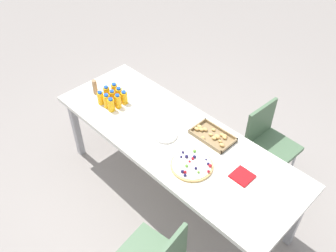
{
  "coord_description": "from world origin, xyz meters",
  "views": [
    {
      "loc": [
        1.51,
        -1.55,
        2.81
      ],
      "look_at": [
        -0.1,
        0.04,
        0.77
      ],
      "focal_mm": 38.35,
      "sensor_mm": 36.0,
      "label": 1
    }
  ],
  "objects_px": {
    "juice_bottle_7": "(119,94)",
    "napkin_stack": "(242,176)",
    "juice_bottle_4": "(113,97)",
    "juice_bottle_6": "(115,90)",
    "juice_bottle_2": "(111,105)",
    "plate_stack": "(166,135)",
    "fruit_pizza": "(192,165)",
    "juice_bottle_8": "(124,98)",
    "party_table": "(174,141)",
    "chair_far_right": "(268,140)",
    "juice_bottle_5": "(118,101)",
    "cardboard_tube": "(95,87)",
    "juice_bottle_3": "(107,94)",
    "juice_bottle_0": "(101,98)",
    "snack_tray": "(212,136)",
    "juice_bottle_1": "(107,101)"
  },
  "relations": [
    {
      "from": "cardboard_tube",
      "to": "juice_bottle_7",
      "type": "bearing_deg",
      "value": 22.73
    },
    {
      "from": "napkin_stack",
      "to": "juice_bottle_8",
      "type": "bearing_deg",
      "value": -177.37
    },
    {
      "from": "juice_bottle_7",
      "to": "napkin_stack",
      "type": "bearing_deg",
      "value": 2.62
    },
    {
      "from": "juice_bottle_1",
      "to": "juice_bottle_8",
      "type": "xyz_separation_m",
      "value": [
        0.07,
        0.15,
        -0.0
      ]
    },
    {
      "from": "juice_bottle_8",
      "to": "fruit_pizza",
      "type": "height_order",
      "value": "juice_bottle_8"
    },
    {
      "from": "juice_bottle_3",
      "to": "juice_bottle_7",
      "type": "height_order",
      "value": "juice_bottle_3"
    },
    {
      "from": "juice_bottle_6",
      "to": "juice_bottle_7",
      "type": "distance_m",
      "value": 0.07
    },
    {
      "from": "chair_far_right",
      "to": "juice_bottle_4",
      "type": "bearing_deg",
      "value": -50.98
    },
    {
      "from": "chair_far_right",
      "to": "juice_bottle_3",
      "type": "relative_size",
      "value": 5.5
    },
    {
      "from": "chair_far_right",
      "to": "juice_bottle_6",
      "type": "bearing_deg",
      "value": -55.16
    },
    {
      "from": "party_table",
      "to": "juice_bottle_4",
      "type": "bearing_deg",
      "value": -172.84
    },
    {
      "from": "napkin_stack",
      "to": "juice_bottle_7",
      "type": "bearing_deg",
      "value": -177.38
    },
    {
      "from": "juice_bottle_1",
      "to": "juice_bottle_2",
      "type": "height_order",
      "value": "juice_bottle_1"
    },
    {
      "from": "juice_bottle_4",
      "to": "juice_bottle_6",
      "type": "distance_m",
      "value": 0.11
    },
    {
      "from": "juice_bottle_5",
      "to": "juice_bottle_0",
      "type": "bearing_deg",
      "value": -152.9
    },
    {
      "from": "juice_bottle_3",
      "to": "juice_bottle_8",
      "type": "distance_m",
      "value": 0.17
    },
    {
      "from": "juice_bottle_4",
      "to": "juice_bottle_5",
      "type": "bearing_deg",
      "value": -0.75
    },
    {
      "from": "juice_bottle_4",
      "to": "fruit_pizza",
      "type": "relative_size",
      "value": 0.44
    },
    {
      "from": "juice_bottle_6",
      "to": "juice_bottle_5",
      "type": "bearing_deg",
      "value": -28.15
    },
    {
      "from": "juice_bottle_5",
      "to": "napkin_stack",
      "type": "height_order",
      "value": "juice_bottle_5"
    },
    {
      "from": "juice_bottle_2",
      "to": "plate_stack",
      "type": "distance_m",
      "value": 0.6
    },
    {
      "from": "juice_bottle_0",
      "to": "juice_bottle_6",
      "type": "height_order",
      "value": "juice_bottle_6"
    },
    {
      "from": "juice_bottle_7",
      "to": "party_table",
      "type": "bearing_deg",
      "value": 1.04
    },
    {
      "from": "chair_far_right",
      "to": "juice_bottle_8",
      "type": "bearing_deg",
      "value": -51.87
    },
    {
      "from": "juice_bottle_0",
      "to": "juice_bottle_5",
      "type": "xyz_separation_m",
      "value": [
        0.15,
        0.08,
        0.0
      ]
    },
    {
      "from": "fruit_pizza",
      "to": "cardboard_tube",
      "type": "relative_size",
      "value": 2.26
    },
    {
      "from": "fruit_pizza",
      "to": "juice_bottle_4",
      "type": "bearing_deg",
      "value": 177.17
    },
    {
      "from": "juice_bottle_4",
      "to": "juice_bottle_8",
      "type": "xyz_separation_m",
      "value": [
        0.07,
        0.08,
        -0.01
      ]
    },
    {
      "from": "party_table",
      "to": "juice_bottle_8",
      "type": "height_order",
      "value": "juice_bottle_8"
    },
    {
      "from": "fruit_pizza",
      "to": "plate_stack",
      "type": "xyz_separation_m",
      "value": [
        -0.38,
        0.09,
        -0.0
      ]
    },
    {
      "from": "party_table",
      "to": "juice_bottle_3",
      "type": "distance_m",
      "value": 0.8
    },
    {
      "from": "juice_bottle_0",
      "to": "fruit_pizza",
      "type": "height_order",
      "value": "juice_bottle_0"
    },
    {
      "from": "chair_far_right",
      "to": "juice_bottle_4",
      "type": "xyz_separation_m",
      "value": [
        -1.16,
        -0.86,
        0.32
      ]
    },
    {
      "from": "chair_far_right",
      "to": "juice_bottle_5",
      "type": "relative_size",
      "value": 5.85
    },
    {
      "from": "juice_bottle_4",
      "to": "juice_bottle_0",
      "type": "bearing_deg",
      "value": -132.67
    },
    {
      "from": "plate_stack",
      "to": "napkin_stack",
      "type": "xyz_separation_m",
      "value": [
        0.71,
        0.1,
        -0.0
      ]
    },
    {
      "from": "fruit_pizza",
      "to": "cardboard_tube",
      "type": "bearing_deg",
      "value": 178.8
    },
    {
      "from": "party_table",
      "to": "cardboard_tube",
      "type": "xyz_separation_m",
      "value": [
        -0.94,
        -0.11,
        0.14
      ]
    },
    {
      "from": "fruit_pizza",
      "to": "juice_bottle_3",
      "type": "bearing_deg",
      "value": 177.6
    },
    {
      "from": "juice_bottle_2",
      "to": "juice_bottle_3",
      "type": "height_order",
      "value": "juice_bottle_3"
    },
    {
      "from": "juice_bottle_2",
      "to": "cardboard_tube",
      "type": "relative_size",
      "value": 0.92
    },
    {
      "from": "juice_bottle_4",
      "to": "napkin_stack",
      "type": "height_order",
      "value": "juice_bottle_4"
    },
    {
      "from": "juice_bottle_3",
      "to": "plate_stack",
      "type": "distance_m",
      "value": 0.74
    },
    {
      "from": "juice_bottle_3",
      "to": "juice_bottle_5",
      "type": "xyz_separation_m",
      "value": [
        0.16,
        0.0,
        -0.0
      ]
    },
    {
      "from": "chair_far_right",
      "to": "juice_bottle_2",
      "type": "distance_m",
      "value": 1.47
    },
    {
      "from": "snack_tray",
      "to": "napkin_stack",
      "type": "height_order",
      "value": "snack_tray"
    },
    {
      "from": "juice_bottle_2",
      "to": "juice_bottle_5",
      "type": "distance_m",
      "value": 0.07
    },
    {
      "from": "juice_bottle_2",
      "to": "snack_tray",
      "type": "relative_size",
      "value": 0.38
    },
    {
      "from": "juice_bottle_1",
      "to": "juice_bottle_7",
      "type": "height_order",
      "value": "juice_bottle_1"
    },
    {
      "from": "chair_far_right",
      "to": "juice_bottle_5",
      "type": "bearing_deg",
      "value": -48.97
    }
  ]
}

